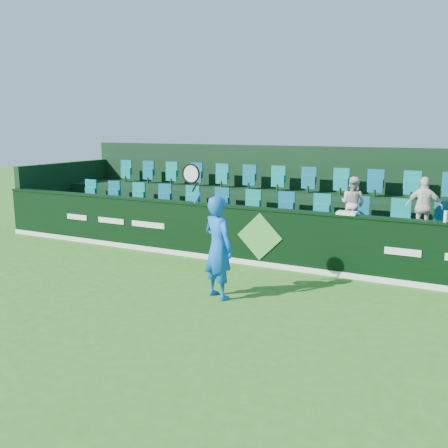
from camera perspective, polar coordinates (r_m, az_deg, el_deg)
The scene contains 12 objects.
ground at distance 8.29m, azimuth -6.84°, elevation -11.37°, with size 60.00×60.00×0.00m, color #2F6E1A.
sponsor_hoarding at distance 11.47m, azimuth 4.32°, elevation -1.47°, with size 16.00×0.25×1.35m.
stand_tier_front at distance 12.53m, azimuth 6.26°, elevation -1.72°, with size 16.00×2.00×0.80m, color black.
stand_tier_back at distance 14.24m, azimuth 9.03°, elevation 0.77°, with size 16.00×1.80×1.30m, color black.
stand_rear at distance 14.57m, azimuth 9.65°, elevation 3.24°, with size 16.00×4.10×2.60m.
seat_row_front at distance 12.76m, azimuth 6.97°, elevation 1.70°, with size 13.50×0.50×0.60m, color #0A7C79.
seat_row_back at distance 14.39m, azimuth 9.52°, elevation 4.68°, with size 13.50×0.50×0.60m, color #0A7C79.
tennis_player at distance 9.21m, azimuth -0.68°, elevation -2.61°, with size 1.18×0.70×2.57m.
spectator_left at distance 11.85m, azimuth 14.51°, elevation 2.28°, with size 0.60×0.47×1.24m, color beige.
spectator_middle at distance 11.62m, azimuth 21.87°, elevation 1.82°, with size 0.76×0.32×1.30m, color white.
towel at distance 10.75m, azimuth 13.85°, elevation 1.23°, with size 0.40×0.26×0.06m, color white.
drinks_bottle at distance 10.48m, azimuth 24.00°, elevation 0.79°, with size 0.07×0.07×0.22m, color silver.
Camera 1 is at (4.35, -6.33, 3.15)m, focal length 40.00 mm.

